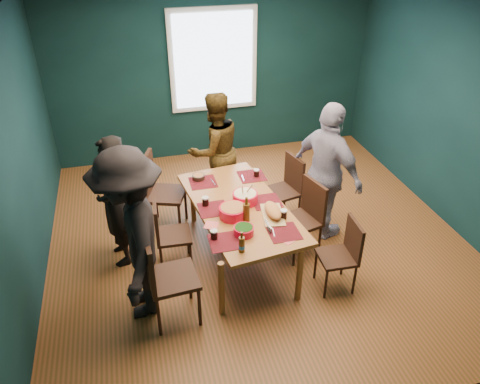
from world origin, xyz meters
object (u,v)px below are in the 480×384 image
at_px(chair_left_far, 158,187).
at_px(chair_right_far, 287,185).
at_px(chair_right_near, 344,250).
at_px(person_back, 215,150).
at_px(chair_left_near, 162,273).
at_px(bowl_dumpling, 245,197).
at_px(bowl_salad, 233,211).
at_px(chair_right_mid, 306,213).
at_px(bowl_herbs, 244,230).
at_px(person_near_left, 132,236).
at_px(chair_left_mid, 166,230).
at_px(person_right, 327,173).
at_px(person_far_left, 115,202).
at_px(cutting_board, 273,212).
at_px(dining_table, 240,210).

distance_m(chair_left_far, chair_right_far, 1.64).
distance_m(chair_right_near, person_back, 2.25).
height_order(chair_left_near, person_back, person_back).
relative_size(chair_left_near, bowl_dumpling, 3.60).
xyz_separation_m(chair_right_far, bowl_salad, (-0.91, -0.79, 0.25)).
bearing_deg(chair_right_near, chair_right_mid, 107.12).
xyz_separation_m(chair_right_near, bowl_herbs, (-1.03, 0.24, 0.28)).
distance_m(chair_right_mid, person_near_left, 2.04).
distance_m(chair_left_mid, person_back, 1.50).
bearing_deg(bowl_dumpling, chair_right_near, -43.68).
xyz_separation_m(chair_left_mid, person_right, (1.95, 0.15, 0.37)).
bearing_deg(chair_right_far, person_back, 127.30).
height_order(chair_right_near, person_far_left, person_far_left).
xyz_separation_m(chair_right_near, cutting_board, (-0.64, 0.48, 0.28)).
bearing_deg(chair_left_mid, bowl_dumpling, 4.27).
xyz_separation_m(chair_right_near, bowl_salad, (-1.06, 0.57, 0.29)).
height_order(chair_left_mid, person_back, person_back).
bearing_deg(bowl_salad, dining_table, 56.11).
bearing_deg(person_far_left, bowl_dumpling, 72.21).
bearing_deg(chair_right_near, chair_left_far, 140.74).
distance_m(chair_right_near, bowl_salad, 1.24).
distance_m(person_back, bowl_herbs, 1.78).
distance_m(dining_table, chair_right_mid, 0.77).
relative_size(person_near_left, cutting_board, 3.28).
bearing_deg(chair_right_mid, person_near_left, 177.96).
bearing_deg(bowl_dumpling, person_near_left, -154.23).
bearing_deg(bowl_salad, person_right, 16.84).
height_order(chair_left_near, bowl_salad, chair_left_near).
bearing_deg(chair_left_far, bowl_salad, -35.54).
bearing_deg(chair_right_mid, dining_table, 157.67).
bearing_deg(chair_right_far, chair_right_near, -97.13).
relative_size(chair_left_far, chair_left_mid, 1.20).
xyz_separation_m(chair_left_near, chair_right_near, (1.89, 0.01, -0.12)).
xyz_separation_m(person_back, bowl_salad, (-0.11, -1.44, -0.02)).
height_order(chair_left_mid, chair_left_near, chair_left_near).
distance_m(chair_left_mid, bowl_herbs, 0.97).
relative_size(dining_table, bowl_salad, 6.62).
height_order(person_near_left, bowl_herbs, person_near_left).
relative_size(chair_right_near, bowl_salad, 2.77).
height_order(chair_left_mid, person_right, person_right).
relative_size(person_far_left, bowl_herbs, 7.45).
height_order(bowl_dumpling, cutting_board, bowl_dumpling).
xyz_separation_m(chair_left_far, bowl_herbs, (0.74, -1.35, 0.16)).
bearing_deg(chair_right_mid, chair_left_near, -173.67).
height_order(chair_left_far, bowl_herbs, chair_left_far).
xyz_separation_m(bowl_salad, cutting_board, (0.42, -0.09, -0.01)).
relative_size(chair_right_far, person_far_left, 0.57).
xyz_separation_m(chair_left_near, chair_right_far, (1.74, 1.38, -0.08)).
bearing_deg(chair_right_far, cutting_board, -132.57).
height_order(dining_table, person_back, person_back).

